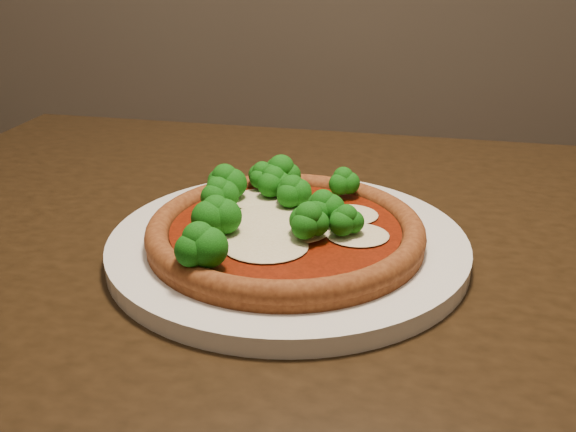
{
  "coord_description": "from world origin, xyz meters",
  "views": [
    {
      "loc": [
        0.09,
        -0.72,
        1.04
      ],
      "look_at": [
        0.04,
        -0.15,
        0.79
      ],
      "focal_mm": 40.0,
      "sensor_mm": 36.0,
      "label": 1
    }
  ],
  "objects": [
    {
      "name": "plate",
      "position": [
        0.04,
        -0.15,
        0.76
      ],
      "size": [
        0.35,
        0.35,
        0.02
      ],
      "primitive_type": "cylinder",
      "color": "silver",
      "rests_on": "dining_table"
    },
    {
      "name": "pizza",
      "position": [
        0.04,
        -0.15,
        0.79
      ],
      "size": [
        0.27,
        0.27,
        0.06
      ],
      "rotation": [
        0.0,
        0.0,
        0.36
      ],
      "color": "brown",
      "rests_on": "plate"
    },
    {
      "name": "dining_table",
      "position": [
        0.1,
        -0.13,
        0.65
      ],
      "size": [
        1.29,
        0.98,
        0.75
      ],
      "rotation": [
        0.0,
        0.0,
        -0.13
      ],
      "color": "black",
      "rests_on": "floor"
    }
  ]
}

